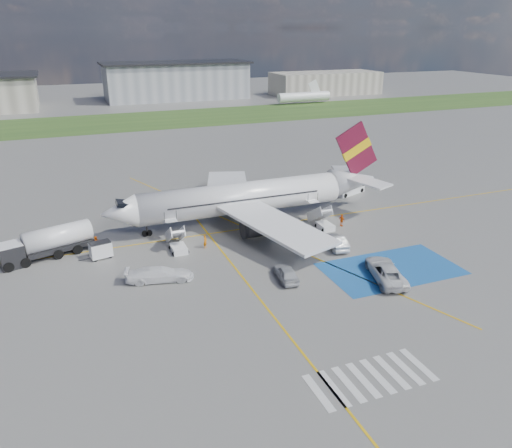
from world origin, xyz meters
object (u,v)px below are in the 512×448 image
object	(u,v)px
fuel_tanker	(47,245)
gpu_cart	(101,251)
belt_loader	(349,191)
car_silver_a	(286,273)
airliner	(252,196)
van_white_a	(386,269)
car_silver_b	(336,242)
van_white_b	(159,272)

from	to	relation	value
fuel_tanker	gpu_cart	world-z (taller)	fuel_tanker
belt_loader	car_silver_a	size ratio (longest dim) A/B	1.37
airliner	van_white_a	world-z (taller)	airliner
airliner	car_silver_a	world-z (taller)	airliner
fuel_tanker	belt_loader	distance (m)	42.97
car_silver_a	car_silver_b	xyz separation A→B (m)	(8.47, 4.94, 0.04)
gpu_cart	van_white_a	size ratio (longest dim) A/B	0.44
car_silver_a	car_silver_b	world-z (taller)	car_silver_b
airliner	belt_loader	xyz separation A→B (m)	(17.81, 5.42, -2.97)
car_silver_a	van_white_b	xyz separation A→B (m)	(-11.72, 4.35, 0.24)
belt_loader	car_silver_b	distance (m)	20.52
gpu_cart	van_white_a	world-z (taller)	van_white_a
gpu_cart	van_white_b	xyz separation A→B (m)	(4.85, -7.61, 0.12)
gpu_cart	belt_loader	size ratio (longest dim) A/B	0.42
gpu_cart	fuel_tanker	bearing A→B (deg)	144.43
belt_loader	car_silver_a	distance (m)	29.74
gpu_cart	car_silver_a	size ratio (longest dim) A/B	0.58
van_white_a	belt_loader	bearing A→B (deg)	-97.04
fuel_tanker	belt_loader	xyz separation A→B (m)	(42.34, 7.26, -0.96)
van_white_a	van_white_b	distance (m)	22.41
belt_loader	van_white_b	bearing A→B (deg)	-172.44
gpu_cart	van_white_b	size ratio (longest dim) A/B	0.50
car_silver_a	van_white_b	world-z (taller)	van_white_b
airliner	fuel_tanker	bearing A→B (deg)	-175.71
belt_loader	fuel_tanker	bearing A→B (deg)	169.11
gpu_cart	van_white_b	world-z (taller)	van_white_b
airliner	van_white_a	size ratio (longest dim) A/B	6.57
gpu_cart	van_white_b	bearing A→B (deg)	-69.13
belt_loader	airliner	bearing A→B (deg)	176.31
airliner	fuel_tanker	distance (m)	24.68
fuel_tanker	car_silver_b	size ratio (longest dim) A/B	2.15
car_silver_b	belt_loader	bearing A→B (deg)	-115.92
van_white_b	gpu_cart	bearing A→B (deg)	45.50
car_silver_a	van_white_a	xyz separation A→B (m)	(9.32, -3.36, 0.32)
van_white_a	airliner	bearing A→B (deg)	-54.12
airliner	gpu_cart	size ratio (longest dim) A/B	14.84
car_silver_b	airliner	bearing A→B (deg)	-52.76
fuel_tanker	van_white_b	world-z (taller)	fuel_tanker
van_white_b	car_silver_b	bearing A→B (deg)	-75.34
airliner	car_silver_a	bearing A→B (deg)	-99.26
fuel_tanker	van_white_b	distance (m)	14.25
fuel_tanker	van_white_a	world-z (taller)	fuel_tanker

